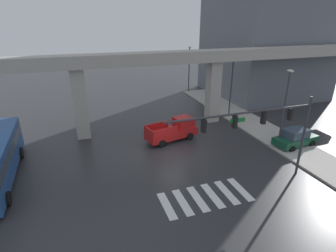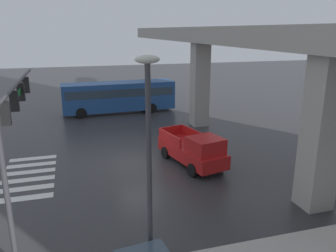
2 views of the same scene
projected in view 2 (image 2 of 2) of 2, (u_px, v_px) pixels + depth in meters
The scene contains 7 objects.
ground_plane at pixel (140, 164), 20.64m from camera, with size 120.00×120.00×0.00m, color #2D2D30.
crosswalk_stripes at pixel (29, 176), 18.92m from camera, with size 6.05×2.80×0.01m.
elevated_overpass at pixel (245, 46), 20.53m from camera, with size 56.05×2.04×8.12m.
pickup_truck at pixel (194, 150), 20.10m from camera, with size 5.39×2.97×2.08m.
city_bus at pixel (119, 95), 33.08m from camera, with size 3.05×10.88×2.99m.
traffic_signal_mast at pixel (15, 112), 13.76m from camera, with size 10.89×0.32×6.20m.
street_lamp_near_corner at pixel (149, 149), 9.82m from camera, with size 0.44×0.70×7.24m.
Camera 2 is at (18.92, -3.74, 7.88)m, focal length 36.10 mm.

